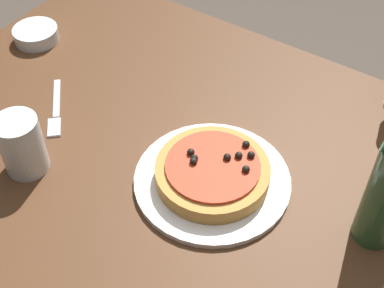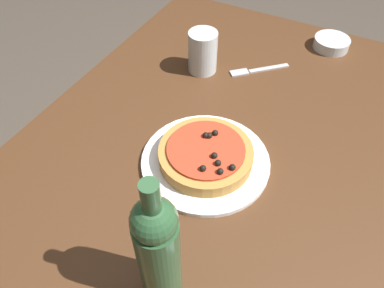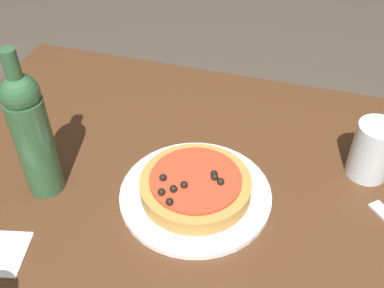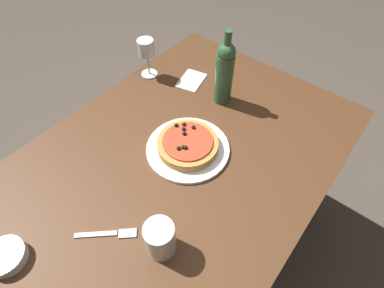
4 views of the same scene
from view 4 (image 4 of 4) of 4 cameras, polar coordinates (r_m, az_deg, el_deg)
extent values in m
plane|color=#4C4238|center=(1.71, -1.76, -18.36)|extent=(14.00, 14.00, 0.00)
cube|color=#4C2D19|center=(1.03, -2.76, -3.07)|extent=(1.30, 0.91, 0.03)
cylinder|color=#4C2D19|center=(1.48, -31.22, -18.39)|extent=(0.06, 0.06, 0.74)
cylinder|color=#4C2D19|center=(1.60, 23.13, -4.96)|extent=(0.06, 0.06, 0.74)
cylinder|color=#4C2D19|center=(1.80, 0.47, 7.78)|extent=(0.06, 0.06, 0.74)
cylinder|color=white|center=(1.03, -0.80, -0.88)|extent=(0.29, 0.29, 0.01)
cylinder|color=#BC843D|center=(1.02, -0.81, -0.10)|extent=(0.21, 0.21, 0.03)
cylinder|color=red|center=(1.00, -0.82, 0.58)|extent=(0.17, 0.17, 0.01)
sphere|color=black|center=(1.03, -1.60, 2.90)|extent=(0.01, 0.01, 0.01)
sphere|color=black|center=(1.04, -3.02, 3.60)|extent=(0.01, 0.01, 0.01)
sphere|color=black|center=(1.01, -1.48, 2.02)|extent=(0.01, 0.01, 0.01)
sphere|color=black|center=(1.04, -1.53, 3.81)|extent=(0.01, 0.01, 0.01)
sphere|color=black|center=(0.98, -1.26, -0.68)|extent=(0.01, 0.01, 0.01)
sphere|color=black|center=(0.97, -2.74, -0.97)|extent=(0.01, 0.01, 0.01)
sphere|color=black|center=(0.98, -1.68, -0.57)|extent=(0.01, 0.01, 0.01)
sphere|color=black|center=(1.03, 0.28, 3.23)|extent=(0.01, 0.01, 0.01)
cylinder|color=silver|center=(1.35, -8.11, 13.09)|extent=(0.07, 0.07, 0.00)
cylinder|color=silver|center=(1.32, -8.35, 14.78)|extent=(0.01, 0.01, 0.09)
cylinder|color=silver|center=(1.28, -8.77, 17.69)|extent=(0.07, 0.07, 0.07)
cylinder|color=#2D5633|center=(1.15, 6.06, 12.17)|extent=(0.07, 0.07, 0.20)
sphere|color=#2D5633|center=(1.09, 6.59, 17.01)|extent=(0.07, 0.07, 0.07)
cylinder|color=#2D5633|center=(1.06, 6.83, 19.15)|extent=(0.03, 0.03, 0.06)
cylinder|color=silver|center=(0.82, -6.06, -17.54)|extent=(0.08, 0.08, 0.12)
cylinder|color=silver|center=(0.98, -31.95, -17.75)|extent=(0.11, 0.11, 0.03)
cube|color=#B7B7BC|center=(0.92, -17.65, -16.25)|extent=(0.09, 0.10, 0.00)
cube|color=#B7B7BC|center=(0.90, -12.17, -16.30)|extent=(0.05, 0.06, 0.00)
cube|color=white|center=(1.30, -0.11, 12.03)|extent=(0.15, 0.12, 0.00)
camera|label=1|loc=(0.82, 57.14, 28.73)|focal=50.00mm
camera|label=2|loc=(1.18, 7.93, 42.33)|focal=35.00mm
camera|label=3|loc=(1.04, -38.60, 32.26)|focal=42.00mm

